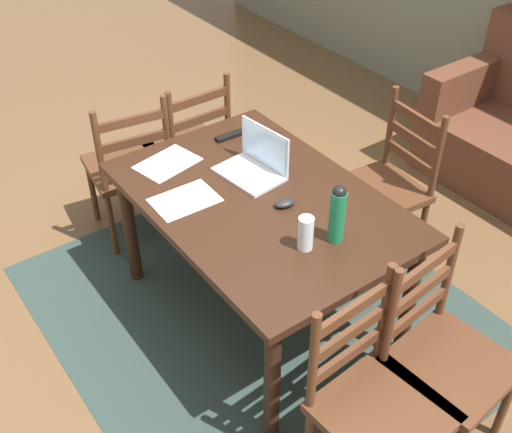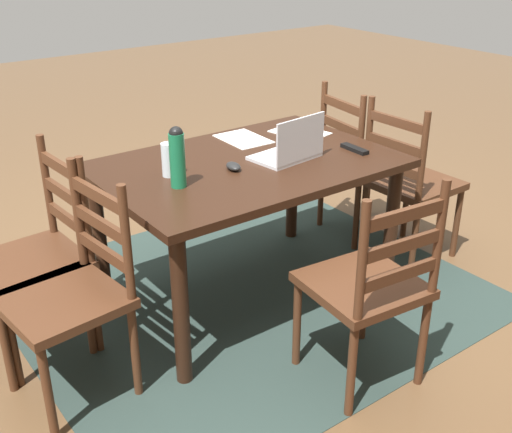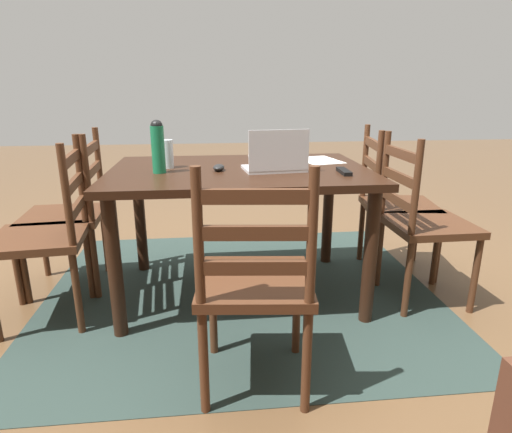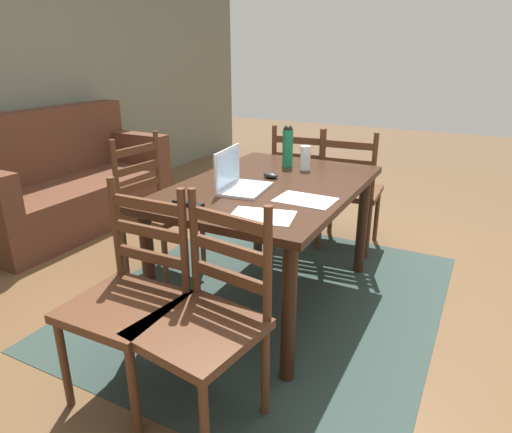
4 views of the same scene
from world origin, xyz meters
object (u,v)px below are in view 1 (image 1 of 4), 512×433
Objects in this scene: chair_right_near at (375,405)px; laptop at (256,162)px; drinking_glass at (306,233)px; tv_remote at (230,136)px; chair_right_far at (444,357)px; water_bottle at (337,213)px; dining_table at (260,214)px; chair_left_far at (188,147)px; chair_left_near at (130,168)px; chair_far_head at (385,187)px; computer_mouse at (285,203)px.

laptop is (-1.19, 0.31, 0.35)m from chair_right_near.
tv_remote is (-0.93, 0.26, -0.07)m from drinking_glass.
chair_right_far is 1.24m from laptop.
chair_right_near is 0.77m from water_bottle.
laptop is at bearing 165.50° from chair_right_near.
tv_remote reaches higher than dining_table.
water_bottle is (-0.57, 0.28, 0.43)m from chair_right_near.
chair_left_far and chair_left_near have the same top height.
chair_left_far is 2.76× the size of laptop.
chair_left_near is at bearing -174.27° from drinking_glass.
tv_remote is (0.47, 0.00, 0.30)m from chair_left_far.
chair_right_near is 3.46× the size of water_bottle.
laptop reaches higher than chair_right_near.
water_bottle reaches higher than drinking_glass.
chair_far_head reaches higher than tv_remote.
water_bottle is (0.42, -0.77, 0.43)m from chair_far_head.
chair_right_near is 0.97m from computer_mouse.
chair_left_near and chair_right_near have the same top height.
water_bottle is (1.43, 0.28, 0.43)m from chair_left_near.
computer_mouse is (1.12, -0.14, 0.31)m from chair_left_far.
drinking_glass is (0.39, -0.91, 0.37)m from chair_far_head.
chair_right_far reaches higher than tv_remote.
computer_mouse is (-0.88, 0.25, 0.31)m from chair_right_near.
chair_far_head is at bearing 133.49° from chair_right_near.
chair_left_near is at bearing 42.36° from tv_remote.
chair_right_far is at bearing -33.74° from chair_far_head.
dining_table is 1.04m from chair_left_near.
laptop is (0.81, -0.08, 0.35)m from chair_left_far.
chair_left_near is 0.68m from tv_remote.
chair_right_near is at bearing -14.50° from laptop.
drinking_glass is (0.40, -0.06, 0.17)m from dining_table.
chair_left_near is at bearing -133.65° from chair_far_head.
chair_left_far is at bearing 179.86° from chair_right_far.
chair_far_head is at bearing 89.72° from dining_table.
chair_left_near is at bearing -168.96° from water_bottle.
laptop is at bearing 177.11° from water_bottle.
computer_mouse is (0.12, 0.05, 0.11)m from dining_table.
dining_table is 0.58m from tv_remote.
chair_left_far reaches higher than drinking_glass.
drinking_glass is (1.40, -0.25, 0.37)m from chair_left_far.
drinking_glass is 0.97m from tv_remote.
dining_table is 1.04m from chair_right_far.
water_bottle is 0.16m from drinking_glass.
chair_right_far reaches higher than dining_table.
computer_mouse is (-0.28, 0.11, -0.06)m from drinking_glass.
chair_left_far and chair_right_far have the same top height.
water_bottle is 1.61× the size of tv_remote.
drinking_glass is at bearing 5.73° from chair_left_near.
chair_left_far is at bearing -146.68° from chair_far_head.
chair_right_far is 5.59× the size of tv_remote.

